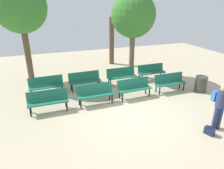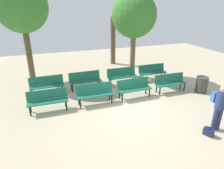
{
  "view_description": "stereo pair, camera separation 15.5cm",
  "coord_description": "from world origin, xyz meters",
  "px_view_note": "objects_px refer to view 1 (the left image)",
  "views": [
    {
      "loc": [
        -3.0,
        -6.13,
        4.16
      ],
      "look_at": [
        0.0,
        2.1,
        0.55
      ],
      "focal_mm": 32.2,
      "sensor_mm": 36.0,
      "label": 1
    },
    {
      "loc": [
        -2.85,
        -6.18,
        4.16
      ],
      "look_at": [
        0.0,
        2.1,
        0.55
      ],
      "focal_mm": 32.2,
      "sensor_mm": 36.0,
      "label": 2
    }
  ],
  "objects_px": {
    "bench_r1_c0": "(46,85)",
    "bench_r1_c2": "(121,75)",
    "tree_1": "(20,7)",
    "trash_bin": "(201,84)",
    "bench_r0_c0": "(48,100)",
    "tree_2": "(133,16)",
    "bench_r1_c3": "(151,71)",
    "handbag": "(209,131)",
    "tree_0": "(112,41)",
    "bench_r1_c1": "(85,79)",
    "visitor_with_backpack": "(220,104)",
    "bench_r0_c3": "(170,81)",
    "bench_r0_c1": "(95,93)",
    "bench_r0_c2": "(134,87)"
  },
  "relations": [
    {
      "from": "bench_r1_c0",
      "to": "bench_r1_c2",
      "type": "xyz_separation_m",
      "value": [
        3.9,
        0.04,
        0.0
      ]
    },
    {
      "from": "tree_1",
      "to": "trash_bin",
      "type": "height_order",
      "value": "tree_1"
    },
    {
      "from": "bench_r0_c0",
      "to": "tree_2",
      "type": "relative_size",
      "value": 0.34
    },
    {
      "from": "bench_r1_c0",
      "to": "trash_bin",
      "type": "relative_size",
      "value": 2.05
    },
    {
      "from": "bench_r1_c3",
      "to": "handbag",
      "type": "height_order",
      "value": "bench_r1_c3"
    },
    {
      "from": "tree_0",
      "to": "bench_r1_c1",
      "type": "bearing_deg",
      "value": -126.55
    },
    {
      "from": "bench_r1_c2",
      "to": "visitor_with_backpack",
      "type": "height_order",
      "value": "visitor_with_backpack"
    },
    {
      "from": "bench_r1_c0",
      "to": "visitor_with_backpack",
      "type": "distance_m",
      "value": 7.37
    },
    {
      "from": "bench_r1_c0",
      "to": "bench_r1_c3",
      "type": "relative_size",
      "value": 1.01
    },
    {
      "from": "bench_r0_c0",
      "to": "handbag",
      "type": "distance_m",
      "value": 6.1
    },
    {
      "from": "bench_r1_c0",
      "to": "bench_r1_c3",
      "type": "bearing_deg",
      "value": -0.73
    },
    {
      "from": "bench_r0_c3",
      "to": "handbag",
      "type": "bearing_deg",
      "value": -103.24
    },
    {
      "from": "bench_r0_c0",
      "to": "bench_r1_c0",
      "type": "height_order",
      "value": "same"
    },
    {
      "from": "bench_r1_c1",
      "to": "tree_0",
      "type": "xyz_separation_m",
      "value": [
        2.86,
        3.86,
        1.12
      ]
    },
    {
      "from": "bench_r0_c1",
      "to": "bench_r0_c3",
      "type": "height_order",
      "value": "same"
    },
    {
      "from": "bench_r1_c0",
      "to": "tree_2",
      "type": "height_order",
      "value": "tree_2"
    },
    {
      "from": "bench_r0_c2",
      "to": "tree_0",
      "type": "height_order",
      "value": "tree_0"
    },
    {
      "from": "bench_r1_c0",
      "to": "visitor_with_backpack",
      "type": "height_order",
      "value": "visitor_with_backpack"
    },
    {
      "from": "tree_0",
      "to": "bench_r0_c1",
      "type": "bearing_deg",
      "value": -116.48
    },
    {
      "from": "tree_2",
      "to": "bench_r0_c1",
      "type": "bearing_deg",
      "value": -137.95
    },
    {
      "from": "bench_r0_c0",
      "to": "trash_bin",
      "type": "bearing_deg",
      "value": -4.33
    },
    {
      "from": "bench_r1_c0",
      "to": "tree_0",
      "type": "relative_size",
      "value": 0.5
    },
    {
      "from": "bench_r1_c2",
      "to": "tree_1",
      "type": "height_order",
      "value": "tree_1"
    },
    {
      "from": "bench_r0_c0",
      "to": "bench_r1_c1",
      "type": "xyz_separation_m",
      "value": [
        1.91,
        1.75,
        0.0
      ]
    },
    {
      "from": "tree_2",
      "to": "handbag",
      "type": "bearing_deg",
      "value": -89.75
    },
    {
      "from": "bench_r0_c1",
      "to": "handbag",
      "type": "height_order",
      "value": "bench_r0_c1"
    },
    {
      "from": "bench_r1_c3",
      "to": "visitor_with_backpack",
      "type": "bearing_deg",
      "value": -93.65
    },
    {
      "from": "tree_0",
      "to": "handbag",
      "type": "relative_size",
      "value": 8.93
    },
    {
      "from": "bench_r1_c0",
      "to": "tree_1",
      "type": "height_order",
      "value": "tree_1"
    },
    {
      "from": "bench_r0_c3",
      "to": "tree_0",
      "type": "height_order",
      "value": "tree_0"
    },
    {
      "from": "tree_0",
      "to": "tree_2",
      "type": "relative_size",
      "value": 0.69
    },
    {
      "from": "bench_r1_c3",
      "to": "tree_2",
      "type": "relative_size",
      "value": 0.34
    },
    {
      "from": "tree_1",
      "to": "visitor_with_backpack",
      "type": "relative_size",
      "value": 3.2
    },
    {
      "from": "bench_r0_c2",
      "to": "bench_r1_c1",
      "type": "xyz_separation_m",
      "value": [
        -1.94,
        1.74,
        0.0
      ]
    },
    {
      "from": "bench_r0_c0",
      "to": "bench_r0_c2",
      "type": "height_order",
      "value": "same"
    },
    {
      "from": "bench_r1_c3",
      "to": "tree_1",
      "type": "relative_size",
      "value": 0.3
    },
    {
      "from": "bench_r0_c0",
      "to": "bench_r0_c1",
      "type": "bearing_deg",
      "value": -0.14
    },
    {
      "from": "bench_r0_c1",
      "to": "tree_2",
      "type": "distance_m",
      "value": 4.99
    },
    {
      "from": "bench_r0_c0",
      "to": "bench_r0_c3",
      "type": "bearing_deg",
      "value": 0.46
    },
    {
      "from": "bench_r0_c2",
      "to": "trash_bin",
      "type": "height_order",
      "value": "bench_r0_c2"
    },
    {
      "from": "bench_r1_c3",
      "to": "visitor_with_backpack",
      "type": "xyz_separation_m",
      "value": [
        -0.35,
        -5.06,
        0.43
      ]
    },
    {
      "from": "bench_r1_c0",
      "to": "bench_r1_c2",
      "type": "distance_m",
      "value": 3.9
    },
    {
      "from": "handbag",
      "to": "bench_r1_c2",
      "type": "bearing_deg",
      "value": 101.42
    },
    {
      "from": "bench_r0_c0",
      "to": "trash_bin",
      "type": "distance_m",
      "value": 7.26
    },
    {
      "from": "bench_r0_c3",
      "to": "bench_r1_c2",
      "type": "xyz_separation_m",
      "value": [
        -1.9,
        1.69,
        0.0
      ]
    },
    {
      "from": "bench_r0_c0",
      "to": "bench_r1_c2",
      "type": "bearing_deg",
      "value": 23.89
    },
    {
      "from": "bench_r1_c0",
      "to": "bench_r1_c2",
      "type": "bearing_deg",
      "value": -1.05
    },
    {
      "from": "bench_r0_c0",
      "to": "bench_r0_c3",
      "type": "distance_m",
      "value": 5.83
    },
    {
      "from": "bench_r1_c2",
      "to": "handbag",
      "type": "xyz_separation_m",
      "value": [
        1.06,
        -5.23,
        -0.37
      ]
    },
    {
      "from": "bench_r0_c3",
      "to": "visitor_with_backpack",
      "type": "height_order",
      "value": "visitor_with_backpack"
    }
  ]
}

